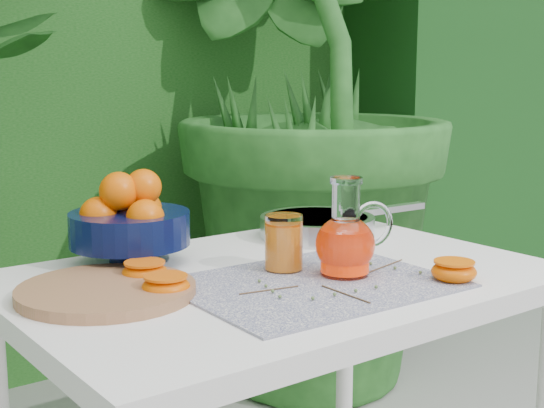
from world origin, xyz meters
TOP-DOWN VIEW (x-y plane):
  - potted_plant_right at (0.95, 1.16)m, footprint 2.56×2.56m
  - white_table at (0.09, 0.09)m, footprint 1.00×0.70m
  - placemat at (0.09, -0.01)m, footprint 0.48×0.38m
  - cutting_board at (-0.24, 0.15)m, footprint 0.32×0.32m
  - fruit_bowl at (-0.10, 0.33)m, footprint 0.26×0.26m
  - juice_pitcher at (0.17, -0.00)m, footprint 0.17×0.13m
  - juice_tumbler at (0.10, 0.09)m, footprint 0.09×0.09m
  - saute_pan at (0.36, 0.29)m, footprint 0.47×0.28m
  - orange_halves at (-0.00, 0.04)m, footprint 0.57×0.44m
  - thyme_sprigs at (0.12, -0.04)m, footprint 0.39×0.23m

SIDE VIEW (x-z plane):
  - white_table at x=0.09m, z-range 0.29..1.04m
  - placemat at x=0.09m, z-range 0.75..0.75m
  - thyme_sprigs at x=0.12m, z-range 0.75..0.76m
  - cutting_board at x=-0.24m, z-range 0.75..0.77m
  - orange_halves at x=0.00m, z-range 0.75..0.79m
  - saute_pan at x=0.36m, z-range 0.75..0.80m
  - juice_tumbler at x=0.10m, z-range 0.75..0.86m
  - juice_pitcher at x=0.17m, z-range 0.73..0.91m
  - fruit_bowl at x=-0.10m, z-range 0.74..0.93m
  - potted_plant_right at x=0.95m, z-range 0.00..2.19m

